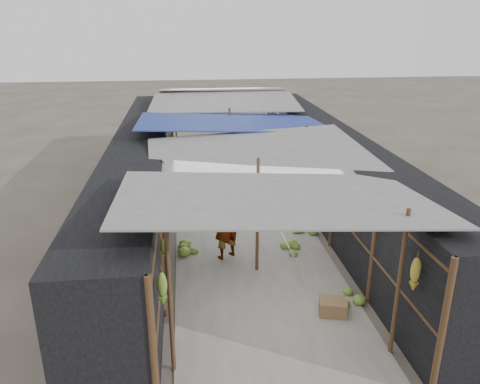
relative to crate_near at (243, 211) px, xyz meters
name	(u,v)px	position (x,y,z in m)	size (l,w,h in m)	color
ground	(285,361)	(-0.09, -6.17, -0.13)	(80.00, 80.00, 0.00)	#6B6356
aisle_slab	(239,211)	(-0.09, 0.33, -0.12)	(3.60, 16.00, 0.02)	#9E998E
stall_left	(142,177)	(-2.79, 0.33, 1.02)	(1.40, 15.00, 2.30)	black
stall_right	(330,170)	(2.61, 0.33, 1.02)	(1.40, 15.00, 2.30)	black
crate_near	(243,211)	(0.00, 0.00, 0.00)	(0.44, 0.35, 0.26)	#916A4A
crate_mid	(333,307)	(1.07, -5.00, 0.02)	(0.51, 0.40, 0.30)	#916A4A
crate_back	(199,181)	(-1.16, 2.85, 0.00)	(0.40, 0.33, 0.26)	#916A4A
black_basin	(271,195)	(1.04, 1.27, -0.04)	(0.61, 0.61, 0.18)	black
vendor_elderly	(226,223)	(-0.72, -2.50, 0.75)	(0.64, 0.42, 1.76)	silver
shopper_blue	(235,160)	(0.06, 2.75, 0.71)	(0.82, 0.64, 1.68)	#212EA8
vendor_seated	(266,169)	(1.16, 2.77, 0.37)	(0.65, 0.37, 1.01)	#46403D
market_canopy	(238,128)	(-0.07, 0.66, 2.27)	(5.62, 15.20, 2.77)	brown
hanging_bananas	(239,154)	(-0.06, 0.53, 1.53)	(3.96, 13.73, 0.81)	olive
floor_bananas	(255,203)	(0.42, 0.54, 0.03)	(4.04, 10.13, 0.36)	#AF9D2D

